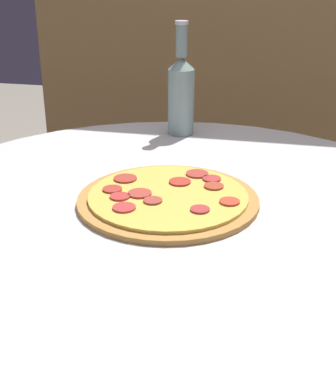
# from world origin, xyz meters

# --- Properties ---
(table) EXTENTS (1.05, 1.05, 0.74)m
(table) POSITION_xyz_m (0.00, 0.00, 0.58)
(table) COLOR silver
(table) RESTS_ON ground_plane
(fence_panel) EXTENTS (1.35, 0.04, 1.89)m
(fence_panel) POSITION_xyz_m (0.00, 0.95, 0.94)
(fence_panel) COLOR olive
(fence_panel) RESTS_ON ground_plane
(pizza) EXTENTS (0.32, 0.32, 0.02)m
(pizza) POSITION_xyz_m (-0.01, 0.01, 0.75)
(pizza) COLOR #B77F3D
(pizza) RESTS_ON table
(beer_bottle) EXTENTS (0.06, 0.06, 0.27)m
(beer_bottle) POSITION_xyz_m (-0.07, 0.41, 0.84)
(beer_bottle) COLOR gray
(beer_bottle) RESTS_ON table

